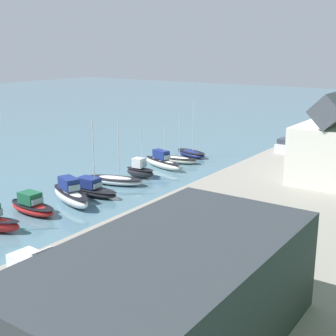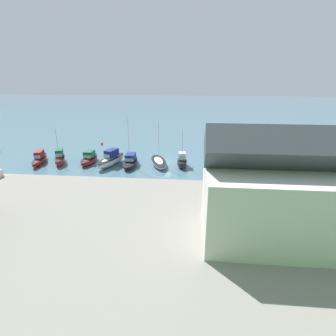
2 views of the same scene
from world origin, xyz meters
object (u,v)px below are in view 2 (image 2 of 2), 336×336
at_px(moored_boat_8, 60,158).
at_px(moored_boat_9, 40,159).
at_px(moored_boat_1, 236,165).
at_px(moored_boat_3, 182,162).
at_px(moored_boat_2, 214,162).
at_px(moored_boat_5, 130,161).
at_px(moored_boat_4, 159,162).
at_px(moored_boat_6, 111,160).
at_px(moored_boat_0, 263,165).
at_px(moored_boat_7, 89,159).
at_px(mooring_buoy_0, 102,143).
at_px(parked_car_0, 336,187).

distance_m(moored_boat_8, moored_boat_9, 3.92).
bearing_deg(moored_boat_1, moored_boat_3, -6.95).
bearing_deg(moored_boat_2, moored_boat_5, 17.79).
xyz_separation_m(moored_boat_4, moored_boat_9, (22.51, 0.95, 0.28)).
bearing_deg(moored_boat_5, moored_boat_8, -2.15).
bearing_deg(moored_boat_6, moored_boat_5, -155.48).
bearing_deg(moored_boat_3, moored_boat_5, -1.84).
bearing_deg(moored_boat_0, moored_boat_8, 19.73).
distance_m(moored_boat_6, moored_boat_7, 4.64).
xyz_separation_m(moored_boat_7, moored_boat_9, (9.30, 0.95, 0.01)).
height_order(moored_boat_6, mooring_buoy_0, moored_boat_6).
distance_m(moored_boat_4, moored_boat_8, 18.62).
height_order(moored_boat_0, moored_boat_4, moored_boat_0).
relative_size(moored_boat_1, moored_boat_8, 1.05).
distance_m(moored_boat_5, moored_boat_9, 17.37).
relative_size(moored_boat_8, parked_car_0, 1.67).
xyz_separation_m(moored_boat_0, moored_boat_3, (14.53, 0.97, 0.44)).
distance_m(moored_boat_1, moored_boat_7, 27.28).
bearing_deg(moored_boat_9, mooring_buoy_0, -130.03).
height_order(moored_boat_4, moored_boat_9, moored_boat_4).
bearing_deg(mooring_buoy_0, moored_boat_2, 151.82).
relative_size(moored_boat_0, moored_boat_4, 1.08).
bearing_deg(moored_boat_1, moored_boat_0, 174.37).
bearing_deg(moored_boat_3, moored_boat_9, -1.87).
relative_size(moored_boat_2, moored_boat_6, 0.96).
height_order(moored_boat_4, parked_car_0, moored_boat_4).
xyz_separation_m(moored_boat_6, moored_boat_9, (13.82, -0.05, -0.27)).
bearing_deg(moored_boat_0, moored_boat_4, 19.17).
xyz_separation_m(moored_boat_1, moored_boat_2, (3.92, 0.16, 0.43)).
bearing_deg(mooring_buoy_0, moored_boat_9, 63.65).
bearing_deg(mooring_buoy_0, moored_boat_5, 125.66).
height_order(moored_boat_5, moored_boat_6, moored_boat_5).
height_order(moored_boat_3, moored_boat_6, moored_boat_3).
xyz_separation_m(moored_boat_3, parked_car_0, (-20.34, 12.24, 1.29)).
height_order(moored_boat_1, moored_boat_4, moored_boat_4).
distance_m(moored_boat_1, moored_boat_2, 3.94).
bearing_deg(moored_boat_0, moored_boat_7, 18.65).
relative_size(moored_boat_0, parked_car_0, 2.08).
distance_m(moored_boat_2, moored_boat_6, 18.86).
bearing_deg(moored_boat_8, moored_boat_3, 160.58).
distance_m(moored_boat_1, moored_boat_8, 32.67).
xyz_separation_m(moored_boat_5, parked_car_0, (-29.83, 12.10, 1.50)).
bearing_deg(moored_boat_0, moored_boat_2, 21.54).
bearing_deg(moored_boat_3, moored_boat_0, -178.88).
distance_m(moored_boat_1, moored_boat_4, 14.06).
bearing_deg(moored_boat_4, moored_boat_5, -8.96).
distance_m(moored_boat_2, moored_boat_8, 28.75).
xyz_separation_m(moored_boat_5, moored_boat_9, (17.37, 0.25, 0.06)).
relative_size(moored_boat_1, parked_car_0, 1.75).
bearing_deg(moored_boat_7, moored_boat_9, 6.62).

